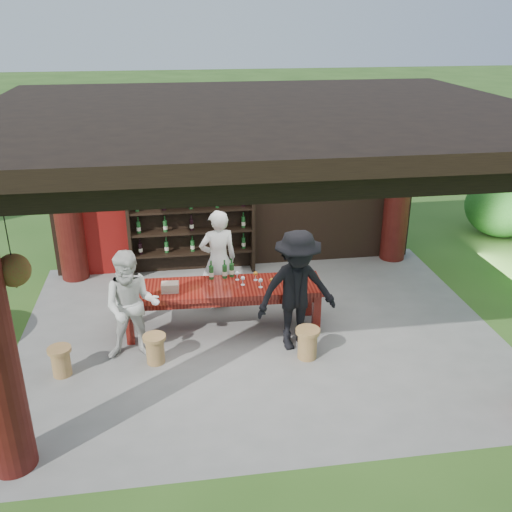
{
  "coord_description": "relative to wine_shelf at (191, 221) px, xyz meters",
  "views": [
    {
      "loc": [
        -1.22,
        -7.69,
        4.66
      ],
      "look_at": [
        0.0,
        0.4,
        1.15
      ],
      "focal_mm": 40.0,
      "sensor_mm": 36.0,
      "label": 1
    }
  ],
  "objects": [
    {
      "name": "shrubs",
      "position": [
        2.67,
        -2.63,
        -0.48
      ],
      "size": [
        14.21,
        8.72,
        1.36
      ],
      "color": "#194C14",
      "rests_on": "ground"
    },
    {
      "name": "stool_near_left",
      "position": [
        -0.69,
        -3.04,
        -0.81
      ],
      "size": [
        0.33,
        0.33,
        0.44
      ],
      "rotation": [
        0.0,
        0.0,
        -0.34
      ],
      "color": "olive",
      "rests_on": "ground"
    },
    {
      "name": "stool_near_right",
      "position": [
        1.49,
        -3.23,
        -0.8
      ],
      "size": [
        0.36,
        0.36,
        0.47
      ],
      "rotation": [
        0.0,
        0.0,
        0.36
      ],
      "color": "olive",
      "rests_on": "ground"
    },
    {
      "name": "pavilion",
      "position": [
        0.9,
        -2.02,
        1.08
      ],
      "size": [
        7.5,
        6.0,
        3.6
      ],
      "color": "slate",
      "rests_on": "ground"
    },
    {
      "name": "tasting_table",
      "position": [
        0.37,
        -2.21,
        -0.42
      ],
      "size": [
        3.13,
        0.92,
        0.75
      ],
      "rotation": [
        0.0,
        0.0,
        -0.04
      ],
      "color": "#500F0B",
      "rests_on": "ground"
    },
    {
      "name": "wine_shelf",
      "position": [
        0.0,
        0.0,
        0.0
      ],
      "size": [
        2.37,
        0.36,
        2.08
      ],
      "color": "black",
      "rests_on": "ground"
    },
    {
      "name": "host",
      "position": [
        0.37,
        -1.48,
        -0.18
      ],
      "size": [
        0.7,
        0.52,
        1.74
      ],
      "primitive_type": "imported",
      "rotation": [
        0.0,
        0.0,
        3.32
      ],
      "color": "white",
      "rests_on": "ground"
    },
    {
      "name": "guest_man",
      "position": [
        1.39,
        -2.9,
        -0.12
      ],
      "size": [
        1.28,
        0.85,
        1.86
      ],
      "primitive_type": "imported",
      "rotation": [
        0.0,
        0.0,
        0.14
      ],
      "color": "black",
      "rests_on": "ground"
    },
    {
      "name": "table_bottles",
      "position": [
        0.4,
        -1.92,
        -0.14
      ],
      "size": [
        0.41,
        0.12,
        0.31
      ],
      "color": "#194C1E",
      "rests_on": "tasting_table"
    },
    {
      "name": "table_glasses",
      "position": [
        1.01,
        -2.22,
        -0.22
      ],
      "size": [
        0.89,
        0.4,
        0.15
      ],
      "color": "silver",
      "rests_on": "tasting_table"
    },
    {
      "name": "trees",
      "position": [
        4.56,
        -1.1,
        2.32
      ],
      "size": [
        22.64,
        10.63,
        4.8
      ],
      "color": "#3F2819",
      "rests_on": "ground"
    },
    {
      "name": "stool_far_left",
      "position": [
        -1.98,
        -3.15,
        -0.82
      ],
      "size": [
        0.33,
        0.33,
        0.43
      ],
      "rotation": [
        0.0,
        0.0,
        0.37
      ],
      "color": "olive",
      "rests_on": "ground"
    },
    {
      "name": "ground",
      "position": [
        0.92,
        -2.45,
        -1.05
      ],
      "size": [
        90.0,
        90.0,
        0.0
      ],
      "primitive_type": "plane",
      "color": "#2D5119",
      "rests_on": "ground"
    },
    {
      "name": "napkin_basket",
      "position": [
        -0.44,
        -2.28,
        -0.23
      ],
      "size": [
        0.27,
        0.19,
        0.14
      ],
      "primitive_type": "cube",
      "rotation": [
        0.0,
        0.0,
        -0.04
      ],
      "color": "#BF6672",
      "rests_on": "tasting_table"
    },
    {
      "name": "guest_woman",
      "position": [
        -0.98,
        -2.84,
        -0.22
      ],
      "size": [
        0.85,
        0.68,
        1.66
      ],
      "primitive_type": "imported",
      "rotation": [
        0.0,
        0.0,
        -0.06
      ],
      "color": "silver",
      "rests_on": "ground"
    }
  ]
}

